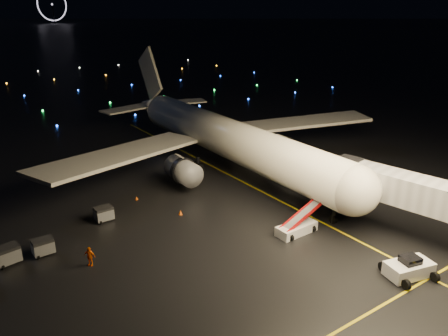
# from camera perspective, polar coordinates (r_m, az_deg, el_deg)

# --- Properties ---
(lane_centre) EXTENTS (0.25, 80.00, 0.02)m
(lane_centre) POSITION_cam_1_polar(r_m,az_deg,el_deg) (57.63, 3.82, -2.50)
(lane_centre) COLOR #D0B809
(lane_centre) RESTS_ON ground
(airliner) EXTENTS (56.04, 53.33, 15.63)m
(airliner) POSITION_cam_1_polar(r_m,az_deg,el_deg) (64.34, -1.19, 7.26)
(airliner) COLOR silver
(airliner) RESTS_ON ground
(pushback_tug) EXTENTS (4.47, 3.04, 1.94)m
(pushback_tug) POSITION_cam_1_polar(r_m,az_deg,el_deg) (42.24, 23.03, -11.75)
(pushback_tug) COLOR silver
(pushback_tug) RESTS_ON ground
(belt_loader) EXTENTS (6.72, 2.02, 3.23)m
(belt_loader) POSITION_cam_1_polar(r_m,az_deg,el_deg) (46.12, 9.52, -6.60)
(belt_loader) COLOR silver
(belt_loader) RESTS_ON ground
(crew_c) EXTENTS (1.10, 1.10, 1.88)m
(crew_c) POSITION_cam_1_polar(r_m,az_deg,el_deg) (42.30, -17.16, -10.95)
(crew_c) COLOR #F46204
(crew_c) RESTS_ON ground
(safety_cone_0) EXTENTS (0.54, 0.54, 0.53)m
(safety_cone_0) POSITION_cam_1_polar(r_m,az_deg,el_deg) (50.26, -5.72, -5.78)
(safety_cone_0) COLOR #EC590B
(safety_cone_0) RESTS_ON ground
(safety_cone_1) EXTENTS (0.47, 0.47, 0.46)m
(safety_cone_1) POSITION_cam_1_polar(r_m,az_deg,el_deg) (58.01, -4.25, -2.12)
(safety_cone_1) COLOR #EC590B
(safety_cone_1) RESTS_ON ground
(safety_cone_2) EXTENTS (0.51, 0.51, 0.44)m
(safety_cone_2) POSITION_cam_1_polar(r_m,az_deg,el_deg) (54.80, -11.35, -3.87)
(safety_cone_2) COLOR #EC590B
(safety_cone_2) RESTS_ON ground
(ferris_wheel) EXTENTS (49.33, 16.80, 52.00)m
(ferris_wheel) POSITION_cam_1_polar(r_m,az_deg,el_deg) (770.62, -21.52, 19.12)
(ferris_wheel) COLOR black
(ferris_wheel) RESTS_ON ground
(taxiway_lights) EXTENTS (164.00, 92.00, 0.36)m
(taxiway_lights) POSITION_cam_1_polar(r_m,az_deg,el_deg) (135.97, -25.48, 8.91)
(taxiway_lights) COLOR black
(taxiway_lights) RESTS_ON ground
(baggage_cart_0) EXTENTS (1.95, 1.40, 1.62)m
(baggage_cart_0) POSITION_cam_1_polar(r_m,az_deg,el_deg) (50.20, -15.41, -5.80)
(baggage_cart_0) COLOR slate
(baggage_cart_0) RESTS_ON ground
(baggage_cart_1) EXTENTS (2.29, 1.79, 1.76)m
(baggage_cart_1) POSITION_cam_1_polar(r_m,az_deg,el_deg) (45.35, -26.43, -10.15)
(baggage_cart_1) COLOR slate
(baggage_cart_1) RESTS_ON ground
(baggage_cart_2) EXTENTS (1.96, 1.41, 1.62)m
(baggage_cart_2) POSITION_cam_1_polar(r_m,az_deg,el_deg) (45.56, -22.56, -9.49)
(baggage_cart_2) COLOR slate
(baggage_cart_2) RESTS_ON ground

